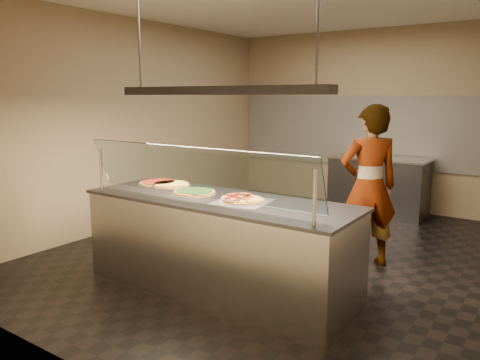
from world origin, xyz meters
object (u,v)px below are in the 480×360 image
Objects in this scene: sneeze_guard at (195,173)px; pizza_spinach at (195,192)px; pizza_spatula at (190,186)px; prep_table at (379,186)px; half_pizza_pepperoni at (234,197)px; pizza_tomato at (159,182)px; pizza_cheese at (171,184)px; serving_counter at (219,244)px; half_pizza_sausage at (251,200)px; worker at (369,186)px; perforated_tray at (243,201)px; heat_lamp_housing at (217,90)px.

sneeze_guard reaches higher than pizza_spinach.
pizza_spatula is 0.18× the size of prep_table.
half_pizza_pepperoni is at bearing -14.96° from pizza_spatula.
pizza_spinach is 0.99× the size of pizza_tomato.
half_pizza_pepperoni is at bearing -12.49° from pizza_cheese.
pizza_tomato is at bearing -109.60° from prep_table.
serving_counter is 0.83m from sneeze_guard.
half_pizza_sausage is at bearing 41.06° from sneeze_guard.
half_pizza_pepperoni is 0.52m from pizza_spinach.
half_pizza_sausage is 0.23× the size of worker.
worker is (0.96, 1.50, 0.44)m from serving_counter.
perforated_tray is 0.10m from half_pizza_sausage.
pizza_spinach reaches higher than serving_counter.
worker is at bearing 69.17° from half_pizza_sausage.
sneeze_guard reaches higher than half_pizza_sausage.
pizza_spatula is at bearing 160.39° from serving_counter.
half_pizza_pepperoni is at bearing -4.84° from pizza_spinach.
serving_counter is at bearing 178.10° from half_pizza_pepperoni.
prep_table is (0.31, 4.24, -0.76)m from sneeze_guard.
serving_counter is at bearing 15.60° from worker.
half_pizza_pepperoni reaches higher than pizza_spatula.
pizza_cheese is at bearing 145.52° from sneeze_guard.
heat_lamp_housing is (-0.20, 0.01, 0.99)m from half_pizza_pepperoni.
prep_table is 2.51m from worker.
half_pizza_sausage is at bearing -1.25° from serving_counter.
half_pizza_pepperoni is 0.73m from pizza_spatula.
half_pizza_sausage is 0.18× the size of heat_lamp_housing.
half_pizza_sausage is 0.92m from pizza_spatula.
pizza_spatula is (-0.19, 0.15, 0.01)m from pizza_spinach.
pizza_spatula is (-0.51, 0.53, -0.27)m from sneeze_guard.
sneeze_guard is 2.11m from worker.
perforated_tray is 0.35× the size of prep_table.
pizza_spinach reaches higher than pizza_tomato.
half_pizza_pepperoni is 0.19m from half_pizza_sausage.
pizza_spinach is 1.62× the size of pizza_spatula.
serving_counter is at bearing -12.41° from pizza_tomato.
half_pizza_sausage is at bearing -3.72° from pizza_spinach.
worker is 0.79× the size of heat_lamp_housing.
pizza_spatula is 1.98m from worker.
worker reaches higher than perforated_tray.
pizza_tomato is at bearing 167.59° from serving_counter.
pizza_spatula is 1.13m from heat_lamp_housing.
pizza_spatula reaches higher than prep_table.
worker is at bearing 63.18° from half_pizza_pepperoni.
prep_table is at bearing 72.97° from pizza_cheese.
serving_counter is 0.58m from pizza_spinach.
pizza_cheese is (-0.82, 0.56, -0.28)m from sneeze_guard.
half_pizza_pepperoni is at bearing -10.73° from pizza_tomato.
sneeze_guard is 1.03m from pizza_cheese.
pizza_spinach is 1.02× the size of pizza_cheese.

